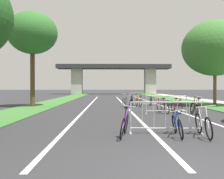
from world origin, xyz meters
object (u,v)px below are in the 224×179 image
at_px(bicycle_green_2, 151,101).
at_px(bicycle_white_6, 203,124).
at_px(bicycle_blue_8, 177,125).
at_px(bicycle_black_11, 132,101).
at_px(bicycle_teal_4, 195,106).
at_px(bicycle_purple_5, 125,125).
at_px(bicycle_silver_9, 124,101).
at_px(bicycle_orange_3, 139,102).
at_px(crowd_barrier_nearest, 166,118).
at_px(crowd_barrier_second, 166,105).
at_px(tree_left_maple_mid, 32,33).
at_px(bicycle_red_0, 176,107).
at_px(bicycle_red_10, 163,107).
at_px(bicycle_yellow_7, 196,108).
at_px(crowd_barrier_third, 143,100).
at_px(tree_right_pine_far, 215,48).
at_px(bicycle_black_1, 131,102).

bearing_deg(bicycle_green_2, bicycle_white_6, 93.28).
bearing_deg(bicycle_white_6, bicycle_green_2, -87.89).
bearing_deg(bicycle_blue_8, bicycle_white_6, 176.60).
height_order(bicycle_white_6, bicycle_black_11, bicycle_white_6).
distance_m(bicycle_teal_4, bicycle_purple_5, 8.43).
distance_m(bicycle_teal_4, bicycle_silver_9, 7.24).
bearing_deg(bicycle_orange_3, crowd_barrier_nearest, -101.72).
distance_m(crowd_barrier_second, bicycle_white_6, 6.65).
bearing_deg(tree_left_maple_mid, bicycle_white_6, -54.11).
relative_size(bicycle_red_0, bicycle_red_10, 0.90).
bearing_deg(bicycle_yellow_7, bicycle_teal_4, 73.77).
bearing_deg(bicycle_silver_9, crowd_barrier_third, 174.10).
height_order(tree_right_pine_far, bicycle_yellow_7, tree_right_pine_far).
bearing_deg(bicycle_green_2, crowd_barrier_third, 45.12).
height_order(bicycle_green_2, bicycle_yellow_7, bicycle_yellow_7).
bearing_deg(bicycle_silver_9, bicycle_yellow_7, 129.70).
bearing_deg(bicycle_yellow_7, crowd_barrier_second, 164.10).
bearing_deg(bicycle_red_10, bicycle_red_0, -13.59).
xyz_separation_m(tree_right_pine_far, bicycle_red_10, (-5.52, -5.72, -4.32)).
height_order(crowd_barrier_third, bicycle_yellow_7, crowd_barrier_third).
bearing_deg(bicycle_blue_8, bicycle_silver_9, -81.57).
bearing_deg(bicycle_orange_3, bicycle_green_2, 36.12).
relative_size(bicycle_red_0, bicycle_teal_4, 0.90).
height_order(crowd_barrier_second, bicycle_green_2, crowd_barrier_second).
bearing_deg(bicycle_white_6, bicycle_teal_4, -102.17).
relative_size(bicycle_purple_5, bicycle_black_11, 0.93).
height_order(bicycle_black_1, bicycle_black_11, bicycle_black_11).
bearing_deg(crowd_barrier_nearest, bicycle_red_0, 71.82).
relative_size(crowd_barrier_nearest, bicycle_silver_9, 1.40).
bearing_deg(crowd_barrier_second, bicycle_black_11, 100.96).
distance_m(bicycle_silver_9, bicycle_black_11, 0.65).
xyz_separation_m(crowd_barrier_second, bicycle_teal_4, (1.77, 0.43, -0.13)).
height_order(tree_right_pine_far, crowd_barrier_nearest, tree_right_pine_far).
distance_m(bicycle_red_0, bicycle_green_2, 6.34).
bearing_deg(crowd_barrier_second, bicycle_purple_5, -113.24).
relative_size(tree_right_pine_far, bicycle_red_10, 3.97).
bearing_deg(bicycle_red_0, bicycle_red_10, -10.77).
height_order(bicycle_blue_8, bicycle_silver_9, bicycle_silver_9).
xyz_separation_m(crowd_barrier_third, bicycle_green_2, (0.72, 0.58, -0.16)).
height_order(bicycle_orange_3, bicycle_blue_8, bicycle_blue_8).
bearing_deg(bicycle_red_10, bicycle_green_2, 75.46).
distance_m(bicycle_white_6, bicycle_black_11, 13.24).
xyz_separation_m(bicycle_white_6, bicycle_yellow_7, (1.97, 6.22, -0.02)).
height_order(crowd_barrier_nearest, crowd_barrier_second, same).
relative_size(bicycle_green_2, bicycle_white_6, 0.95).
height_order(bicycle_teal_4, bicycle_red_10, bicycle_teal_4).
xyz_separation_m(bicycle_green_2, bicycle_teal_4, (1.50, -6.29, 0.03)).
bearing_deg(crowd_barrier_second, bicycle_white_6, -93.69).
xyz_separation_m(bicycle_black_1, bicycle_black_11, (0.24, 1.00, 0.02)).
bearing_deg(bicycle_red_0, bicycle_orange_3, -81.55).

